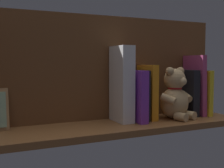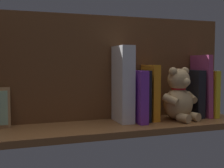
{
  "view_description": "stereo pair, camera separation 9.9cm",
  "coord_description": "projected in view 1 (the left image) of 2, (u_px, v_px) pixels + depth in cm",
  "views": [
    {
      "loc": [
        41.15,
        89.77,
        21.26
      ],
      "look_at": [
        0.0,
        0.0,
        13.98
      ],
      "focal_mm": 46.08,
      "sensor_mm": 36.0,
      "label": 1
    },
    {
      "loc": [
        31.96,
        93.44,
        21.26
      ],
      "look_at": [
        0.0,
        0.0,
        13.98
      ],
      "focal_mm": 46.08,
      "sensor_mm": 36.0,
      "label": 2
    }
  ],
  "objects": [
    {
      "name": "ground_plane",
      "position": [
        112.0,
        127.0,
        1.0
      ],
      "size": [
        98.97,
        24.16,
        2.2
      ],
      "primitive_type": "cube",
      "color": "brown"
    },
    {
      "name": "shelf_back_panel",
      "position": [
        101.0,
        68.0,
        1.08
      ],
      "size": [
        98.97,
        1.5,
        38.79
      ],
      "primitive_type": "cube",
      "color": "brown",
      "rests_on": "ground_plane"
    },
    {
      "name": "book_0",
      "position": [
        200.0,
        92.0,
        1.19
      ],
      "size": [
        2.01,
        12.74,
        18.15
      ],
      "primitive_type": "cube",
      "color": "yellow",
      "rests_on": "ground_plane"
    },
    {
      "name": "book_1",
      "position": [
        195.0,
        85.0,
        1.18
      ],
      "size": [
        2.8,
        12.07,
        24.35
      ],
      "primitive_type": "cube",
      "rotation": [
        0.0,
        0.03,
        0.0
      ],
      "color": "#B23F72",
      "rests_on": "ground_plane"
    },
    {
      "name": "book_2",
      "position": [
        187.0,
        93.0,
        1.17
      ],
      "size": [
        3.16,
        11.51,
        18.42
      ],
      "primitive_type": "cube",
      "color": "black",
      "rests_on": "ground_plane"
    },
    {
      "name": "teddy_bear",
      "position": [
        175.0,
        96.0,
        1.09
      ],
      "size": [
        15.33,
        14.69,
        19.68
      ],
      "rotation": [
        0.0,
        0.0,
        0.29
      ],
      "color": "tan",
      "rests_on": "ground_plane"
    },
    {
      "name": "book_3",
      "position": [
        147.0,
        92.0,
        1.09
      ],
      "size": [
        2.74,
        11.39,
        20.5
      ],
      "primitive_type": "cube",
      "color": "orange",
      "rests_on": "ground_plane"
    },
    {
      "name": "book_4",
      "position": [
        141.0,
        95.0,
        1.07
      ],
      "size": [
        1.58,
        11.54,
        18.53
      ],
      "primitive_type": "cube",
      "color": "black",
      "rests_on": "ground_plane"
    },
    {
      "name": "book_5",
      "position": [
        135.0,
        96.0,
        1.05
      ],
      "size": [
        3.06,
        14.4,
        18.51
      ],
      "primitive_type": "cube",
      "color": "purple",
      "rests_on": "ground_plane"
    },
    {
      "name": "dictionary_thick_white",
      "position": [
        122.0,
        84.0,
        1.04
      ],
      "size": [
        4.83,
        11.63,
        27.31
      ],
      "primitive_type": "cube",
      "color": "white",
      "rests_on": "ground_plane"
    }
  ]
}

